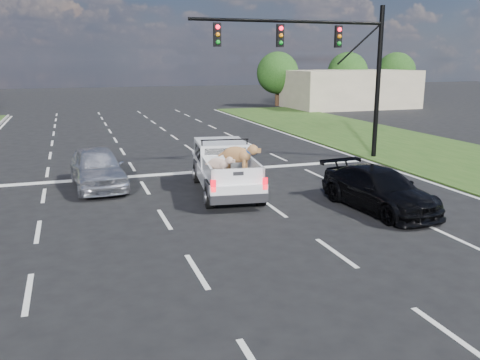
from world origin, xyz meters
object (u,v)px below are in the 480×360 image
object	(u,v)px
pickup_truck	(225,167)
silver_sedan	(97,168)
traffic_signal	(333,57)
black_coupe	(379,189)

from	to	relation	value
pickup_truck	silver_sedan	distance (m)	4.76
traffic_signal	black_coupe	size ratio (longest dim) A/B	2.03
traffic_signal	silver_sedan	size ratio (longest dim) A/B	2.09
traffic_signal	black_coupe	bearing A→B (deg)	-107.23
silver_sedan	black_coupe	world-z (taller)	silver_sedan
traffic_signal	pickup_truck	distance (m)	8.38
traffic_signal	black_coupe	xyz separation A→B (m)	(-2.37, -7.63, -4.07)
silver_sedan	pickup_truck	bearing A→B (deg)	-30.43
pickup_truck	black_coupe	bearing A→B (deg)	-35.31
traffic_signal	silver_sedan	bearing A→B (deg)	-169.99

